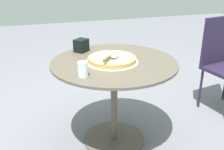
% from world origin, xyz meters
% --- Properties ---
extents(ground_plane, '(10.00, 10.00, 0.00)m').
position_xyz_m(ground_plane, '(0.00, 0.00, 0.00)').
color(ground_plane, slate).
extents(patio_table, '(0.93, 0.93, 0.69)m').
position_xyz_m(patio_table, '(0.00, 0.00, 0.52)').
color(patio_table, brown).
rests_on(patio_table, ground).
extents(pizza_on_tray, '(0.38, 0.38, 0.06)m').
position_xyz_m(pizza_on_tray, '(0.02, 0.01, 0.71)').
color(pizza_on_tray, silver).
rests_on(pizza_on_tray, patio_table).
extents(pizza_server, '(0.17, 0.19, 0.02)m').
position_xyz_m(pizza_server, '(0.05, 0.07, 0.75)').
color(pizza_server, silver).
rests_on(pizza_server, pizza_on_tray).
extents(drinking_cup, '(0.06, 0.06, 0.10)m').
position_xyz_m(drinking_cup, '(0.28, 0.21, 0.74)').
color(drinking_cup, white).
rests_on(drinking_cup, patio_table).
extents(napkin_dispenser, '(0.14, 0.13, 0.10)m').
position_xyz_m(napkin_dispenser, '(0.18, -0.31, 0.74)').
color(napkin_dispenser, black).
rests_on(napkin_dispenser, patio_table).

